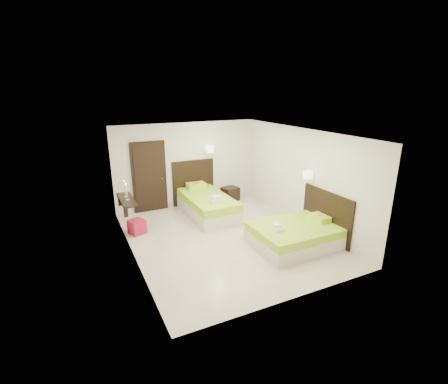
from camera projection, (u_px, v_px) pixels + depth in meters
name	position (u px, v px, depth m)	size (l,w,h in m)	color
floor	(226.00, 237.00, 8.14)	(5.50, 5.50, 0.00)	beige
bed_single	(206.00, 203.00, 9.56)	(1.37, 2.29, 1.89)	beige
bed_double	(297.00, 234.00, 7.69)	(1.94, 1.65, 1.60)	beige
nightstand	(230.00, 194.00, 10.79)	(0.50, 0.44, 0.44)	black
ottoman	(137.00, 227.00, 8.32)	(0.36, 0.36, 0.36)	maroon
door	(149.00, 177.00, 9.63)	(1.02, 0.15, 2.14)	black
console_shelf	(126.00, 200.00, 8.39)	(0.35, 1.20, 0.78)	black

